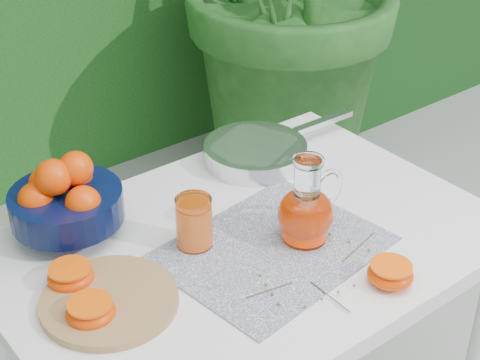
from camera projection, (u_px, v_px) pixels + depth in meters
white_table at (246, 270)px, 1.53m from camera, size 1.00×0.70×0.75m
placemat at (272, 249)px, 1.46m from camera, size 0.46×0.38×0.00m
cutting_board at (109, 301)px, 1.31m from camera, size 0.30×0.30×0.02m
fruit_bowl at (65, 199)px, 1.46m from camera, size 0.27×0.27×0.18m
juice_pitcher at (306, 211)px, 1.45m from camera, size 0.16×0.12×0.19m
juice_tumbler at (194, 223)px, 1.44m from camera, size 0.09×0.09×0.11m
saute_pan at (257, 151)px, 1.75m from camera, size 0.43×0.25×0.05m
orange_halves at (186, 287)px, 1.33m from camera, size 0.60×0.47×0.04m
thyme_sprigs at (322, 275)px, 1.38m from camera, size 0.33×0.19×0.01m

